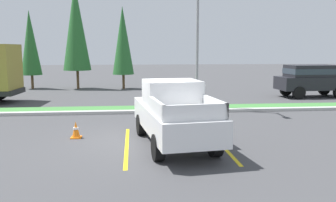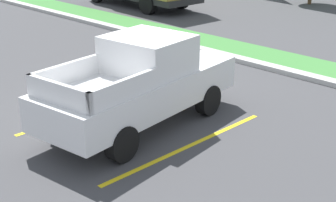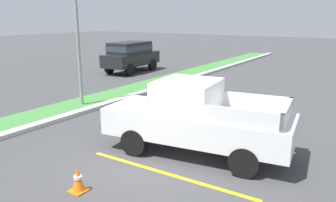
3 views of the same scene
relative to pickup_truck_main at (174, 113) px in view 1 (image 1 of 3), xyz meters
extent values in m
plane|color=#424244|center=(-0.85, 0.81, -1.04)|extent=(120.00, 120.00, 0.00)
cube|color=yellow|center=(-1.54, -0.05, -1.04)|extent=(0.12, 4.80, 0.01)
cube|color=yellow|center=(1.56, -0.05, -1.04)|extent=(0.12, 4.80, 0.01)
cube|color=#B2B2AD|center=(-0.85, 5.81, -0.97)|extent=(56.00, 0.40, 0.15)
cube|color=#42843D|center=(-0.85, 6.91, -1.01)|extent=(56.00, 1.80, 0.06)
cylinder|color=black|center=(-1.04, 1.38, -0.66)|extent=(0.38, 0.79, 0.76)
cylinder|color=black|center=(0.65, 1.60, -0.66)|extent=(0.38, 0.79, 0.76)
cylinder|color=black|center=(-0.64, -1.70, -0.66)|extent=(0.38, 0.79, 0.76)
cylinder|color=black|center=(1.05, -1.48, -0.66)|extent=(0.38, 0.79, 0.76)
cube|color=white|center=(0.01, -0.05, -0.16)|extent=(2.55, 5.40, 0.76)
cube|color=white|center=(-0.03, 0.25, 0.64)|extent=(1.95, 1.81, 0.84)
cube|color=#2D3842|center=(-0.14, 1.06, 0.69)|extent=(1.61, 0.27, 0.63)
cube|color=white|center=(-0.65, -1.60, 0.44)|extent=(0.34, 1.90, 0.44)
cube|color=white|center=(1.04, -1.38, 0.44)|extent=(0.34, 1.90, 0.44)
cube|color=white|center=(0.31, -2.38, 0.44)|extent=(1.80, 0.33, 0.44)
cube|color=silver|center=(-0.32, 2.48, -0.40)|extent=(1.81, 0.39, 0.28)
cylinder|color=black|center=(11.76, 11.62, -0.64)|extent=(0.81, 0.30, 0.80)
cylinder|color=black|center=(8.96, 11.46, -0.64)|extent=(0.81, 0.30, 0.80)
cylinder|color=black|center=(9.06, 9.77, -0.64)|extent=(0.81, 0.30, 0.80)
cube|color=black|center=(10.41, 10.69, -0.12)|extent=(4.70, 2.10, 0.84)
cube|color=black|center=(10.26, 10.69, 0.68)|extent=(3.19, 1.85, 0.76)
cube|color=#2D3842|center=(10.26, 10.69, 0.66)|extent=(3.23, 1.89, 0.36)
cylinder|color=gray|center=(1.98, 6.71, 2.52)|extent=(0.14, 0.14, 7.12)
cylinder|color=brown|center=(-9.28, 17.52, -0.49)|extent=(0.20, 0.20, 1.10)
cone|color=#28662D|center=(-9.28, 17.52, 2.57)|extent=(1.59, 1.59, 5.02)
cylinder|color=brown|center=(-5.66, 17.06, -0.30)|extent=(0.20, 0.20, 1.48)
cone|color=#28662D|center=(-5.66, 17.06, 3.82)|extent=(2.14, 2.14, 6.75)
cylinder|color=brown|center=(-2.06, 16.72, -0.46)|extent=(0.20, 0.20, 1.16)
cone|color=#28662D|center=(-2.06, 16.72, 2.75)|extent=(1.67, 1.67, 5.26)
cube|color=orange|center=(-3.35, 1.14, -1.02)|extent=(0.36, 0.36, 0.04)
cone|color=orange|center=(-3.35, 1.14, -0.72)|extent=(0.28, 0.28, 0.56)
cylinder|color=white|center=(-3.35, 1.14, -0.69)|extent=(0.19, 0.19, 0.07)
camera|label=1|loc=(-1.30, -11.29, 2.08)|focal=37.70mm
camera|label=2|loc=(8.12, -7.14, 3.73)|focal=53.38mm
camera|label=3|loc=(-8.00, -4.24, 2.78)|focal=35.98mm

